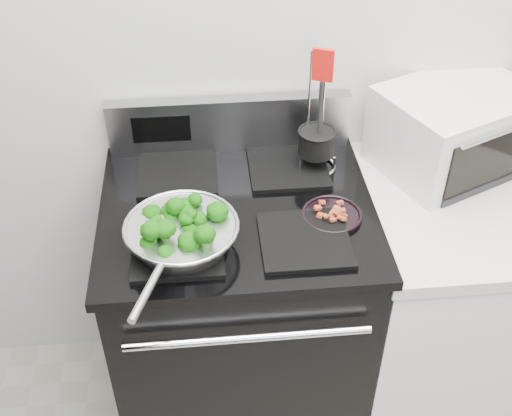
{
  "coord_description": "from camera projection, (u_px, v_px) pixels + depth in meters",
  "views": [
    {
      "loc": [
        -0.38,
        -0.02,
        2.11
      ],
      "look_at": [
        -0.25,
        1.36,
        0.98
      ],
      "focal_mm": 45.0,
      "sensor_mm": 36.0,
      "label": 1
    }
  ],
  "objects": [
    {
      "name": "back_wall",
      "position": [
        328.0,
        22.0,
        1.88
      ],
      "size": [
        4.0,
        0.02,
        2.7
      ],
      "primitive_type": "cube",
      "color": "beige",
      "rests_on": "ground"
    },
    {
      "name": "gas_range",
      "position": [
        240.0,
        313.0,
        2.14
      ],
      "size": [
        0.79,
        0.69,
        1.13
      ],
      "color": "black",
      "rests_on": "floor"
    },
    {
      "name": "counter",
      "position": [
        438.0,
        305.0,
        2.2
      ],
      "size": [
        0.62,
        0.68,
        0.92
      ],
      "color": "white",
      "rests_on": "floor"
    },
    {
      "name": "skillet",
      "position": [
        182.0,
        233.0,
        1.68
      ],
      "size": [
        0.31,
        0.47,
        0.07
      ],
      "rotation": [
        0.0,
        0.0,
        -0.35
      ],
      "color": "silver",
      "rests_on": "gas_range"
    },
    {
      "name": "broccoli_pile",
      "position": [
        181.0,
        228.0,
        1.67
      ],
      "size": [
        0.24,
        0.24,
        0.08
      ],
      "primitive_type": null,
      "color": "black",
      "rests_on": "skillet"
    },
    {
      "name": "bacon_plate",
      "position": [
        332.0,
        212.0,
        1.8
      ],
      "size": [
        0.17,
        0.17,
        0.04
      ],
      "rotation": [
        0.0,
        0.0,
        0.22
      ],
      "color": "black",
      "rests_on": "gas_range"
    },
    {
      "name": "utensil_holder",
      "position": [
        316.0,
        148.0,
        1.95
      ],
      "size": [
        0.13,
        0.13,
        0.4
      ],
      "rotation": [
        0.0,
        0.0,
        -0.39
      ],
      "color": "silver",
      "rests_on": "gas_range"
    },
    {
      "name": "toaster_oven",
      "position": [
        454.0,
        129.0,
        1.99
      ],
      "size": [
        0.54,
        0.49,
        0.26
      ],
      "rotation": [
        0.0,
        0.0,
        0.42
      ],
      "color": "silver",
      "rests_on": "counter"
    }
  ]
}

